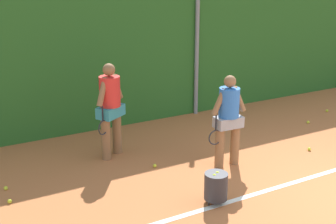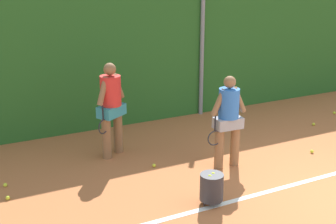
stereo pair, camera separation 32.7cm
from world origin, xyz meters
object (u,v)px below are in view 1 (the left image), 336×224
tennis_ball_2 (10,201)px  tennis_ball_0 (309,149)px  tennis_ball_7 (308,122)px  tennis_ball_8 (327,111)px  player_midcourt (110,106)px  player_foreground_near (228,116)px  tennis_ball_9 (155,166)px  tennis_ball_10 (6,188)px  ball_hopper (216,186)px

tennis_ball_2 → tennis_ball_0: bearing=-7.5°
tennis_ball_7 → tennis_ball_8: (1.08, 0.41, 0.00)m
player_midcourt → tennis_ball_7: bearing=142.6°
tennis_ball_7 → player_foreground_near: bearing=-162.7°
tennis_ball_7 → tennis_ball_8: bearing=20.8°
player_midcourt → tennis_ball_9: player_midcourt is taller
tennis_ball_8 → tennis_ball_10: bearing=-177.1°
tennis_ball_9 → tennis_ball_8: bearing=8.6°
tennis_ball_8 → tennis_ball_0: bearing=-144.9°
tennis_ball_0 → tennis_ball_9: same height
ball_hopper → tennis_ball_10: bearing=143.7°
player_midcourt → tennis_ball_9: 1.40m
player_foreground_near → tennis_ball_0: (1.86, -0.25, -0.92)m
player_foreground_near → player_midcourt: size_ratio=0.93×
tennis_ball_10 → tennis_ball_2: bearing=-93.1°
player_foreground_near → tennis_ball_0: bearing=175.6°
player_foreground_near → player_midcourt: 2.20m
tennis_ball_0 → ball_hopper: bearing=-164.1°
tennis_ball_2 → tennis_ball_8: (7.90, 0.87, 0.00)m
player_foreground_near → tennis_ball_8: 4.46m
tennis_ball_0 → tennis_ball_2: bearing=172.5°
tennis_ball_8 → tennis_ball_9: bearing=-171.4°
ball_hopper → tennis_ball_9: 1.64m
tennis_ball_9 → tennis_ball_10: (-2.54, 0.41, 0.00)m
tennis_ball_9 → tennis_ball_10: bearing=170.7°
tennis_ball_8 → tennis_ball_9: (-5.34, -0.81, 0.00)m
player_foreground_near → tennis_ball_0: 2.08m
tennis_ball_8 → tennis_ball_10: 7.89m
tennis_ball_2 → tennis_ball_10: 0.48m
tennis_ball_10 → player_midcourt: bearing=12.6°
player_midcourt → tennis_ball_9: size_ratio=27.53×
player_foreground_near → tennis_ball_10: 3.97m
tennis_ball_0 → tennis_ball_7: same height
player_foreground_near → player_midcourt: bearing=-37.4°
player_midcourt → ball_hopper: 2.68m
player_foreground_near → tennis_ball_7: 3.33m
tennis_ball_0 → tennis_ball_9: bearing=165.3°
player_midcourt → tennis_ball_0: player_midcourt is taller
tennis_ball_2 → player_midcourt: bearing=24.2°
tennis_ball_2 → tennis_ball_10: bearing=86.9°
tennis_ball_0 → tennis_ball_8: (2.29, 1.61, 0.00)m
player_midcourt → tennis_ball_10: size_ratio=27.53×
tennis_ball_0 → tennis_ball_7: (1.21, 1.20, 0.00)m
player_midcourt → tennis_ball_10: bearing=-19.0°
player_midcourt → tennis_ball_10: (-2.06, -0.46, -0.99)m
player_midcourt → tennis_ball_7: 4.86m
player_foreground_near → tennis_ball_9: player_foreground_near is taller
tennis_ball_7 → tennis_ball_9: size_ratio=1.00×
tennis_ball_8 → tennis_ball_9: same height
tennis_ball_0 → tennis_ball_2: 5.66m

